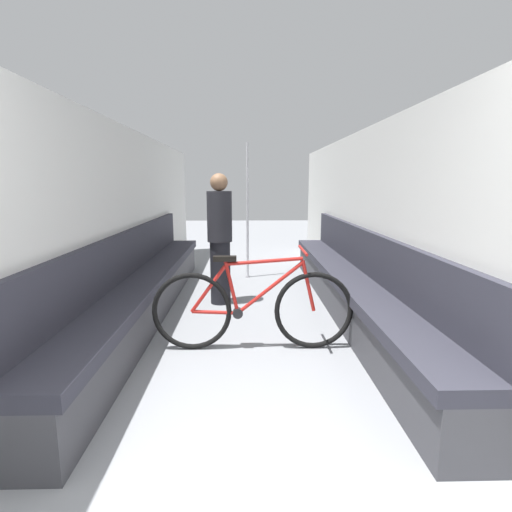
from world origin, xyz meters
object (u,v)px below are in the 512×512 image
object	(u,v)px
bicycle	(253,308)
grab_pole_near	(248,214)
bench_seat_row_right	(351,287)
bench_seat_row_left	(145,289)
passenger_standing	(220,238)

from	to	relation	value
bicycle	grab_pole_near	xyz separation A→B (m)	(-0.03, 2.79, 0.63)
bench_seat_row_right	bicycle	distance (m)	1.43
bench_seat_row_left	grab_pole_near	xyz separation A→B (m)	(1.14, 1.89, 0.68)
bench_seat_row_right	bicycle	world-z (taller)	bench_seat_row_right
bench_seat_row_left	grab_pole_near	world-z (taller)	grab_pole_near
bicycle	bench_seat_row_right	bearing A→B (deg)	29.64
grab_pole_near	passenger_standing	size ratio (longest dim) A/B	1.30
bench_seat_row_left	bicycle	size ratio (longest dim) A/B	2.86
bicycle	bench_seat_row_left	bearing A→B (deg)	133.24
bench_seat_row_left	passenger_standing	xyz separation A→B (m)	(0.80, 0.51, 0.49)
bench_seat_row_left	bicycle	world-z (taller)	bench_seat_row_left
grab_pole_near	passenger_standing	xyz separation A→B (m)	(-0.34, -1.37, -0.19)
bench_seat_row_left	bench_seat_row_right	xyz separation A→B (m)	(2.29, 0.00, 0.00)
bench_seat_row_left	grab_pole_near	bearing A→B (deg)	58.77
bench_seat_row_left	bicycle	distance (m)	1.48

